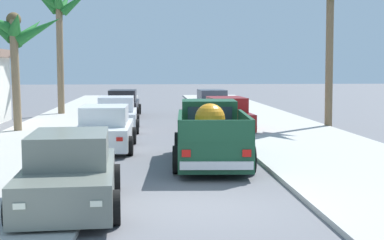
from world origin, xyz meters
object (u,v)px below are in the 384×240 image
object	(u,v)px
pickup_truck	(211,136)
car_right_near	(123,104)
palm_tree_left_fore	(58,12)
palm_tree_right_mid	(17,35)
car_right_mid	(226,115)
car_left_far	(70,173)
car_right_far	(105,129)
car_left_near	(212,104)
car_left_mid	(117,115)

from	to	relation	value
pickup_truck	car_right_near	size ratio (longest dim) A/B	1.24
palm_tree_left_fore	palm_tree_right_mid	distance (m)	8.81
car_right_mid	car_left_far	world-z (taller)	same
car_right_near	car_right_far	xyz separation A→B (m)	(0.05, -12.76, 0.00)
car_right_mid	pickup_truck	bearing A→B (deg)	-101.48
car_right_near	palm_tree_right_mid	bearing A→B (deg)	-117.42
car_left_near	palm_tree_left_fore	bearing A→B (deg)	174.74
car_right_near	pickup_truck	bearing A→B (deg)	-77.66
palm_tree_left_fore	palm_tree_right_mid	size ratio (longest dim) A/B	1.46
car_right_mid	car_left_far	xyz separation A→B (m)	(-5.02, -12.61, 0.00)
palm_tree_right_mid	car_right_near	bearing A→B (deg)	62.58
car_right_mid	car_right_far	size ratio (longest dim) A/B	1.01
car_right_far	car_left_far	bearing A→B (deg)	-90.56
car_right_far	palm_tree_left_fore	size ratio (longest dim) A/B	0.56
car_right_mid	car_left_far	size ratio (longest dim) A/B	1.00
car_left_near	car_right_far	distance (m)	13.78
car_right_mid	car_left_mid	bearing A→B (deg)	172.11
car_left_near	car_left_far	xyz separation A→B (m)	(-5.29, -20.41, 0.00)
car_right_mid	palm_tree_left_fore	xyz separation A→B (m)	(-8.71, 8.62, 5.37)
car_left_near	car_right_near	distance (m)	5.26
car_right_far	palm_tree_left_fore	world-z (taller)	palm_tree_left_fore
car_right_far	palm_tree_right_mid	world-z (taller)	palm_tree_right_mid
pickup_truck	car_right_far	distance (m)	4.39
car_left_far	palm_tree_left_fore	bearing A→B (deg)	99.86
pickup_truck	car_right_far	size ratio (longest dim) A/B	1.24
pickup_truck	palm_tree_right_mid	distance (m)	11.32
car_left_far	palm_tree_right_mid	xyz separation A→B (m)	(-4.01, 12.62, 3.53)
car_right_near	car_left_mid	bearing A→B (deg)	-89.28
car_right_mid	car_right_far	distance (m)	7.01
pickup_truck	car_right_near	distance (m)	15.95
car_left_far	car_right_far	distance (m)	7.65
car_right_near	palm_tree_left_fore	bearing A→B (deg)	167.53
car_left_near	car_left_mid	size ratio (longest dim) A/B	1.01
pickup_truck	car_right_near	world-z (taller)	pickup_truck
car_right_mid	car_right_near	bearing A→B (deg)	122.62
palm_tree_left_fore	car_left_mid	bearing A→B (deg)	-64.39
car_left_mid	car_right_far	world-z (taller)	same
car_left_far	palm_tree_right_mid	distance (m)	13.71
car_left_near	car_right_mid	distance (m)	7.80
car_left_near	car_left_far	distance (m)	21.08
car_left_near	car_left_far	bearing A→B (deg)	-104.53
car_right_near	car_left_mid	world-z (taller)	same
pickup_truck	car_left_mid	distance (m)	9.10
car_right_mid	car_left_near	bearing A→B (deg)	88.00
car_left_near	car_right_far	world-z (taller)	same
car_left_near	palm_tree_right_mid	distance (m)	12.63
car_right_far	palm_tree_right_mid	xyz separation A→B (m)	(-4.09, 4.98, 3.53)
car_left_mid	car_right_mid	world-z (taller)	same
car_right_near	car_left_mid	distance (m)	7.12
pickup_truck	car_right_near	bearing A→B (deg)	102.34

